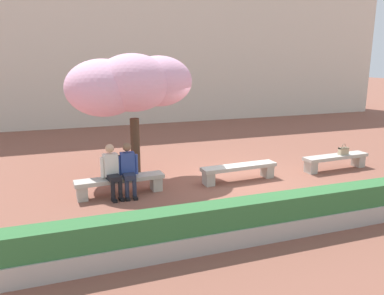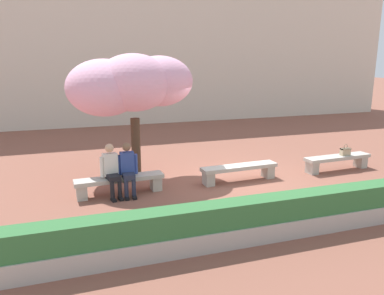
{
  "view_description": "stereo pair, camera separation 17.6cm",
  "coord_description": "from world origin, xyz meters",
  "px_view_note": "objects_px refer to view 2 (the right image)",
  "views": [
    {
      "loc": [
        -4.5,
        -8.83,
        3.27
      ],
      "look_at": [
        -1.3,
        0.2,
        1.0
      ],
      "focal_mm": 35.0,
      "sensor_mm": 36.0,
      "label": 1
    },
    {
      "loc": [
        -4.34,
        -8.89,
        3.27
      ],
      "look_at": [
        -1.3,
        0.2,
        1.0
      ],
      "focal_mm": 35.0,
      "sensor_mm": 36.0,
      "label": 2
    }
  ],
  "objects_px": {
    "stone_bench_near_west": "(239,170)",
    "person_seated_right": "(128,167)",
    "handbag": "(345,151)",
    "cherry_tree_main": "(129,85)",
    "stone_bench_center": "(337,160)",
    "person_seated_left": "(111,168)",
    "stone_bench_west_end": "(120,182)"
  },
  "relations": [
    {
      "from": "stone_bench_near_west",
      "to": "person_seated_right",
      "type": "bearing_deg",
      "value": -178.99
    },
    {
      "from": "stone_bench_near_west",
      "to": "stone_bench_center",
      "type": "distance_m",
      "value": 3.24
    },
    {
      "from": "stone_bench_near_west",
      "to": "person_seated_right",
      "type": "xyz_separation_m",
      "value": [
        -3.04,
        -0.05,
        0.38
      ]
    },
    {
      "from": "stone_bench_west_end",
      "to": "stone_bench_center",
      "type": "height_order",
      "value": "same"
    },
    {
      "from": "stone_bench_west_end",
      "to": "person_seated_right",
      "type": "xyz_separation_m",
      "value": [
        0.2,
        -0.05,
        0.38
      ]
    },
    {
      "from": "stone_bench_center",
      "to": "cherry_tree_main",
      "type": "relative_size",
      "value": 0.63
    },
    {
      "from": "handbag",
      "to": "person_seated_left",
      "type": "bearing_deg",
      "value": -179.72
    },
    {
      "from": "person_seated_right",
      "to": "handbag",
      "type": "bearing_deg",
      "value": 0.31
    },
    {
      "from": "person_seated_left",
      "to": "stone_bench_near_west",
      "type": "bearing_deg",
      "value": 0.88
    },
    {
      "from": "person_seated_right",
      "to": "stone_bench_west_end",
      "type": "bearing_deg",
      "value": 165.17
    },
    {
      "from": "stone_bench_west_end",
      "to": "cherry_tree_main",
      "type": "xyz_separation_m",
      "value": [
        0.56,
        1.46,
        2.28
      ]
    },
    {
      "from": "stone_bench_center",
      "to": "handbag",
      "type": "relative_size",
      "value": 6.48
    },
    {
      "from": "person_seated_right",
      "to": "handbag",
      "type": "distance_m",
      "value": 6.53
    },
    {
      "from": "stone_bench_near_west",
      "to": "cherry_tree_main",
      "type": "bearing_deg",
      "value": 151.43
    },
    {
      "from": "stone_bench_center",
      "to": "person_seated_left",
      "type": "bearing_deg",
      "value": -179.55
    },
    {
      "from": "stone_bench_west_end",
      "to": "person_seated_right",
      "type": "height_order",
      "value": "person_seated_right"
    },
    {
      "from": "handbag",
      "to": "cherry_tree_main",
      "type": "height_order",
      "value": "cherry_tree_main"
    },
    {
      "from": "stone_bench_near_west",
      "to": "person_seated_right",
      "type": "relative_size",
      "value": 1.7
    },
    {
      "from": "person_seated_right",
      "to": "cherry_tree_main",
      "type": "relative_size",
      "value": 0.37
    },
    {
      "from": "handbag",
      "to": "person_seated_right",
      "type": "bearing_deg",
      "value": -179.69
    },
    {
      "from": "stone_bench_center",
      "to": "handbag",
      "type": "distance_m",
      "value": 0.36
    },
    {
      "from": "stone_bench_west_end",
      "to": "stone_bench_center",
      "type": "distance_m",
      "value": 6.49
    },
    {
      "from": "handbag",
      "to": "cherry_tree_main",
      "type": "bearing_deg",
      "value": 166.51
    },
    {
      "from": "person_seated_right",
      "to": "cherry_tree_main",
      "type": "height_order",
      "value": "cherry_tree_main"
    },
    {
      "from": "stone_bench_near_west",
      "to": "cherry_tree_main",
      "type": "height_order",
      "value": "cherry_tree_main"
    },
    {
      "from": "stone_bench_near_west",
      "to": "stone_bench_center",
      "type": "bearing_deg",
      "value": 0.0
    },
    {
      "from": "person_seated_right",
      "to": "cherry_tree_main",
      "type": "xyz_separation_m",
      "value": [
        0.35,
        1.52,
        1.89
      ]
    },
    {
      "from": "stone_bench_center",
      "to": "stone_bench_west_end",
      "type": "bearing_deg",
      "value": 180.0
    },
    {
      "from": "person_seated_left",
      "to": "person_seated_right",
      "type": "bearing_deg",
      "value": -0.15
    },
    {
      "from": "handbag",
      "to": "stone_bench_center",
      "type": "bearing_deg",
      "value": 175.74
    },
    {
      "from": "stone_bench_near_west",
      "to": "handbag",
      "type": "distance_m",
      "value": 3.5
    },
    {
      "from": "stone_bench_west_end",
      "to": "stone_bench_near_west",
      "type": "relative_size",
      "value": 1.0
    }
  ]
}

